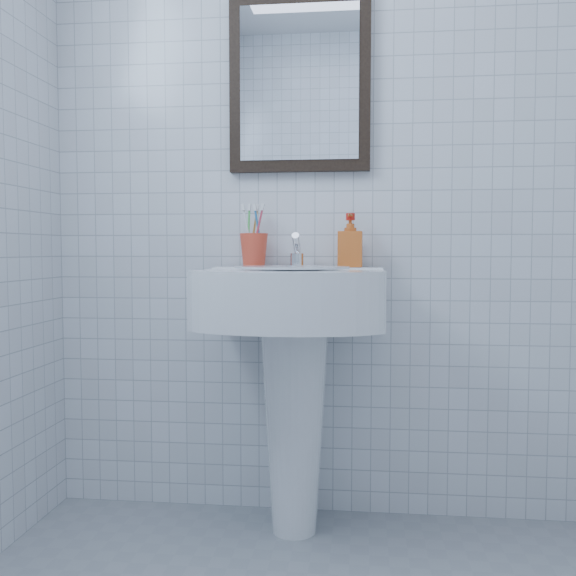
# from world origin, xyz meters

# --- Properties ---
(wall_back) EXTENTS (2.20, 0.02, 2.50)m
(wall_back) POSITION_xyz_m (0.00, 1.20, 1.25)
(wall_back) COLOR silver
(wall_back) RESTS_ON ground
(washbasin) EXTENTS (0.59, 0.43, 0.91)m
(washbasin) POSITION_xyz_m (-0.19, 0.99, 0.61)
(washbasin) COLOR white
(washbasin) RESTS_ON ground
(faucet) EXTENTS (0.05, 0.10, 0.12)m
(faucet) POSITION_xyz_m (-0.19, 1.10, 0.95)
(faucet) COLOR white
(faucet) RESTS_ON washbasin
(toothbrush_cup) EXTENTS (0.13, 0.13, 0.12)m
(toothbrush_cup) POSITION_xyz_m (-0.35, 1.12, 0.96)
(toothbrush_cup) COLOR red
(toothbrush_cup) RESTS_ON washbasin
(soap_dispenser) EXTENTS (0.09, 0.09, 0.18)m
(soap_dispenser) POSITION_xyz_m (-0.01, 1.12, 0.99)
(soap_dispenser) COLOR #D24814
(soap_dispenser) RESTS_ON washbasin
(wall_mirror) EXTENTS (0.50, 0.04, 0.62)m
(wall_mirror) POSITION_xyz_m (-0.19, 1.18, 1.55)
(wall_mirror) COLOR black
(wall_mirror) RESTS_ON wall_back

